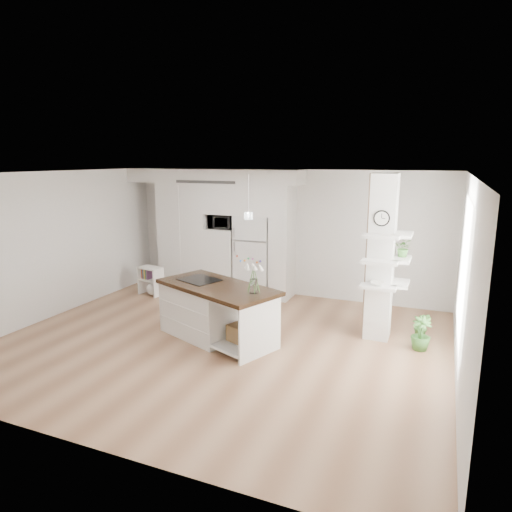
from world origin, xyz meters
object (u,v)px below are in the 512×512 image
(kitchen_island, at_px, (209,308))
(floor_plant_a, at_px, (422,326))
(bookshelf, at_px, (152,283))
(refrigerator, at_px, (255,255))

(kitchen_island, xyz_separation_m, floor_plant_a, (3.31, 1.18, -0.25))
(floor_plant_a, bearing_deg, kitchen_island, -160.41)
(bookshelf, relative_size, floor_plant_a, 1.32)
(refrigerator, height_order, bookshelf, refrigerator)
(floor_plant_a, bearing_deg, refrigerator, 159.23)
(kitchen_island, bearing_deg, floor_plant_a, 41.65)
(refrigerator, distance_m, bookshelf, 2.34)
(kitchen_island, height_order, bookshelf, kitchen_island)
(refrigerator, height_order, kitchen_island, refrigerator)
(refrigerator, bearing_deg, floor_plant_a, -20.77)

